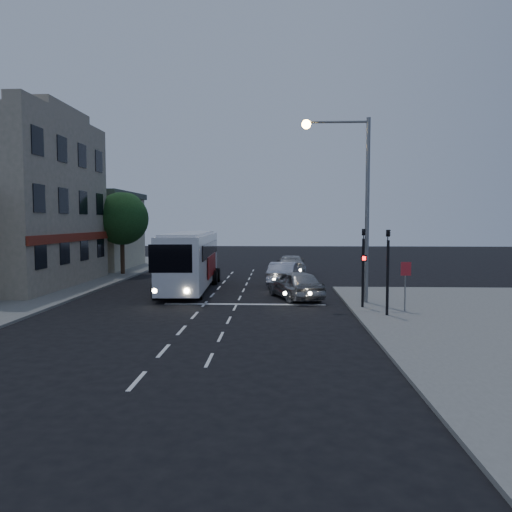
{
  "coord_description": "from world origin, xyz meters",
  "views": [
    {
      "loc": [
        3.61,
        -22.46,
        4.12
      ],
      "look_at": [
        2.44,
        4.99,
        2.2
      ],
      "focal_mm": 35.0,
      "sensor_mm": 36.0,
      "label": 1
    }
  ],
  "objects_px": {
    "traffic_signal_side": "(388,261)",
    "tour_bus": "(190,259)",
    "regulatory_sign": "(406,278)",
    "car_suv": "(296,284)",
    "street_tree": "(122,216)",
    "traffic_signal_main": "(363,258)",
    "streetlight": "(354,188)",
    "car_sedan_b": "(291,265)",
    "car_sedan_a": "(284,274)"
  },
  "relations": [
    {
      "from": "traffic_signal_side",
      "to": "tour_bus",
      "type": "bearing_deg",
      "value": 139.49
    },
    {
      "from": "traffic_signal_side",
      "to": "regulatory_sign",
      "type": "bearing_deg",
      "value": 43.92
    },
    {
      "from": "car_suv",
      "to": "street_tree",
      "type": "distance_m",
      "value": 17.42
    },
    {
      "from": "traffic_signal_main",
      "to": "traffic_signal_side",
      "type": "height_order",
      "value": "same"
    },
    {
      "from": "traffic_signal_side",
      "to": "streetlight",
      "type": "height_order",
      "value": "streetlight"
    },
    {
      "from": "car_suv",
      "to": "street_tree",
      "type": "bearing_deg",
      "value": -60.12
    },
    {
      "from": "traffic_signal_main",
      "to": "regulatory_sign",
      "type": "height_order",
      "value": "traffic_signal_main"
    },
    {
      "from": "car_suv",
      "to": "traffic_signal_main",
      "type": "bearing_deg",
      "value": 116.04
    },
    {
      "from": "regulatory_sign",
      "to": "street_tree",
      "type": "height_order",
      "value": "street_tree"
    },
    {
      "from": "car_sedan_b",
      "to": "streetlight",
      "type": "height_order",
      "value": "streetlight"
    },
    {
      "from": "streetlight",
      "to": "street_tree",
      "type": "relative_size",
      "value": 1.45
    },
    {
      "from": "traffic_signal_main",
      "to": "streetlight",
      "type": "distance_m",
      "value": 3.61
    },
    {
      "from": "car_suv",
      "to": "traffic_signal_main",
      "type": "height_order",
      "value": "traffic_signal_main"
    },
    {
      "from": "tour_bus",
      "to": "traffic_signal_main",
      "type": "bearing_deg",
      "value": -37.66
    },
    {
      "from": "car_suv",
      "to": "traffic_signal_side",
      "type": "bearing_deg",
      "value": 107.72
    },
    {
      "from": "car_suv",
      "to": "regulatory_sign",
      "type": "distance_m",
      "value": 6.26
    },
    {
      "from": "car_sedan_a",
      "to": "street_tree",
      "type": "xyz_separation_m",
      "value": [
        -12.23,
        5.61,
        3.74
      ]
    },
    {
      "from": "car_suv",
      "to": "car_sedan_a",
      "type": "relative_size",
      "value": 0.99
    },
    {
      "from": "streetlight",
      "to": "car_sedan_b",
      "type": "bearing_deg",
      "value": 101.39
    },
    {
      "from": "tour_bus",
      "to": "car_sedan_b",
      "type": "xyz_separation_m",
      "value": [
        6.28,
        8.27,
        -1.1
      ]
    },
    {
      "from": "traffic_signal_side",
      "to": "streetlight",
      "type": "bearing_deg",
      "value": 105.7
    },
    {
      "from": "traffic_signal_main",
      "to": "streetlight",
      "type": "bearing_deg",
      "value": 100.2
    },
    {
      "from": "car_sedan_a",
      "to": "traffic_signal_main",
      "type": "height_order",
      "value": "traffic_signal_main"
    },
    {
      "from": "car_sedan_b",
      "to": "traffic_signal_side",
      "type": "distance_m",
      "value": 17.23
    },
    {
      "from": "car_sedan_a",
      "to": "car_sedan_b",
      "type": "bearing_deg",
      "value": -88.14
    },
    {
      "from": "tour_bus",
      "to": "regulatory_sign",
      "type": "bearing_deg",
      "value": -37.01
    },
    {
      "from": "car_suv",
      "to": "regulatory_sign",
      "type": "height_order",
      "value": "regulatory_sign"
    },
    {
      "from": "car_sedan_b",
      "to": "regulatory_sign",
      "type": "xyz_separation_m",
      "value": [
        4.65,
        -15.8,
        0.83
      ]
    },
    {
      "from": "car_sedan_b",
      "to": "street_tree",
      "type": "bearing_deg",
      "value": 2.28
    },
    {
      "from": "car_suv",
      "to": "car_sedan_a",
      "type": "distance_m",
      "value": 5.64
    },
    {
      "from": "streetlight",
      "to": "street_tree",
      "type": "bearing_deg",
      "value": 140.49
    },
    {
      "from": "traffic_signal_side",
      "to": "car_sedan_a",
      "type": "bearing_deg",
      "value": 111.93
    },
    {
      "from": "regulatory_sign",
      "to": "streetlight",
      "type": "bearing_deg",
      "value": 128.75
    },
    {
      "from": "car_sedan_a",
      "to": "car_sedan_b",
      "type": "height_order",
      "value": "car_sedan_b"
    },
    {
      "from": "tour_bus",
      "to": "car_suv",
      "type": "relative_size",
      "value": 2.48
    },
    {
      "from": "street_tree",
      "to": "regulatory_sign",
      "type": "bearing_deg",
      "value": -41.08
    },
    {
      "from": "car_sedan_a",
      "to": "car_sedan_b",
      "type": "xyz_separation_m",
      "value": [
        0.63,
        6.15,
        0.01
      ]
    },
    {
      "from": "car_sedan_a",
      "to": "traffic_signal_side",
      "type": "relative_size",
      "value": 1.12
    },
    {
      "from": "street_tree",
      "to": "traffic_signal_main",
      "type": "bearing_deg",
      "value": -42.03
    },
    {
      "from": "tour_bus",
      "to": "car_sedan_a",
      "type": "bearing_deg",
      "value": 18.14
    },
    {
      "from": "car_suv",
      "to": "car_sedan_a",
      "type": "height_order",
      "value": "car_suv"
    },
    {
      "from": "car_sedan_b",
      "to": "tour_bus",
      "type": "bearing_deg",
      "value": 52.68
    },
    {
      "from": "tour_bus",
      "to": "traffic_signal_main",
      "type": "relative_size",
      "value": 2.76
    },
    {
      "from": "car_sedan_b",
      "to": "street_tree",
      "type": "xyz_separation_m",
      "value": [
        -12.86,
        -0.53,
        3.73
      ]
    },
    {
      "from": "car_sedan_a",
      "to": "traffic_signal_side",
      "type": "height_order",
      "value": "traffic_signal_side"
    },
    {
      "from": "car_sedan_a",
      "to": "regulatory_sign",
      "type": "bearing_deg",
      "value": 126.33
    },
    {
      "from": "regulatory_sign",
      "to": "street_tree",
      "type": "bearing_deg",
      "value": 138.92
    },
    {
      "from": "car_sedan_b",
      "to": "street_tree",
      "type": "height_order",
      "value": "street_tree"
    },
    {
      "from": "tour_bus",
      "to": "car_sedan_b",
      "type": "height_order",
      "value": "tour_bus"
    },
    {
      "from": "car_sedan_b",
      "to": "traffic_signal_side",
      "type": "height_order",
      "value": "traffic_signal_side"
    }
  ]
}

